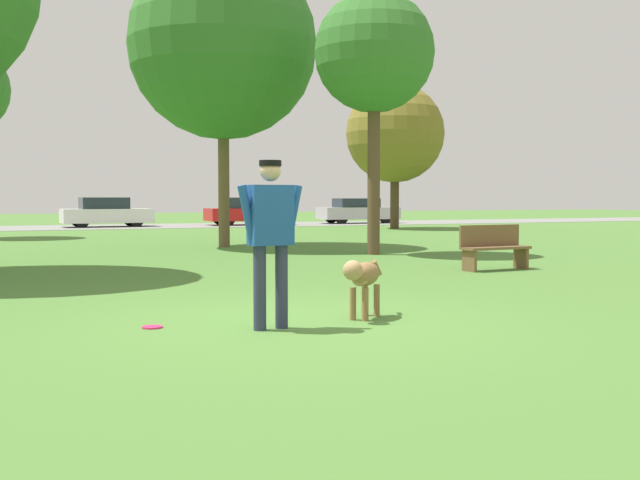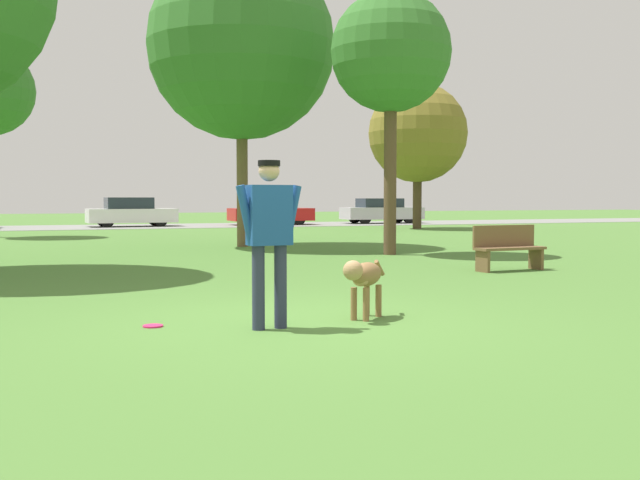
{
  "view_description": "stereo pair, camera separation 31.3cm",
  "coord_description": "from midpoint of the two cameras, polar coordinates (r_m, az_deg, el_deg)",
  "views": [
    {
      "loc": [
        -2.84,
        -7.46,
        1.35
      ],
      "look_at": [
        0.27,
        -0.11,
        0.9
      ],
      "focal_mm": 42.0,
      "sensor_mm": 36.0,
      "label": 1
    },
    {
      "loc": [
        -2.55,
        -7.57,
        1.35
      ],
      "look_at": [
        0.27,
        -0.11,
        0.9
      ],
      "focal_mm": 42.0,
      "sensor_mm": 36.0,
      "label": 2
    }
  ],
  "objects": [
    {
      "name": "ground_plane",
      "position": [
        8.1,
        -3.22,
        -6.38
      ],
      "size": [
        120.0,
        120.0,
        0.0
      ],
      "primitive_type": "plane",
      "color": "#4C7A33"
    },
    {
      "name": "tree_far_right",
      "position": [
        32.97,
        5.46,
        8.08
      ],
      "size": [
        4.28,
        4.28,
        6.29
      ],
      "color": "#4C3826",
      "rests_on": "ground_plane"
    },
    {
      "name": "parked_car_red",
      "position": [
        37.15,
        -5.83,
        2.17
      ],
      "size": [
        4.03,
        1.84,
        1.36
      ],
      "rotation": [
        0.0,
        0.0,
        -0.0
      ],
      "color": "red",
      "rests_on": "ground_plane"
    },
    {
      "name": "dog",
      "position": [
        8.33,
        2.21,
        -2.83
      ],
      "size": [
        0.8,
        0.74,
        0.68
      ],
      "rotation": [
        0.0,
        0.0,
        3.88
      ],
      "color": "olive",
      "rests_on": "ground_plane"
    },
    {
      "name": "person",
      "position": [
        7.66,
        -4.96,
        0.87
      ],
      "size": [
        0.72,
        0.25,
        1.73
      ],
      "rotation": [
        0.0,
        0.0,
        0.07
      ],
      "color": "#2D334C",
      "rests_on": "ground_plane"
    },
    {
      "name": "parked_car_silver",
      "position": [
        39.48,
        2.67,
        2.23
      ],
      "size": [
        4.24,
        1.8,
        1.32
      ],
      "rotation": [
        0.0,
        0.0,
        -0.03
      ],
      "color": "#B7B7BC",
      "rests_on": "ground_plane"
    },
    {
      "name": "frisbee",
      "position": [
        8.04,
        -13.76,
        -6.46
      ],
      "size": [
        0.21,
        0.21,
        0.02
      ],
      "color": "#E52366",
      "rests_on": "ground_plane"
    },
    {
      "name": "tree_near_right",
      "position": [
        18.14,
        3.64,
        13.98
      ],
      "size": [
        2.83,
        2.83,
        6.19
      ],
      "color": "brown",
      "rests_on": "ground_plane"
    },
    {
      "name": "far_road_strip",
      "position": [
        35.82,
        -18.64,
        0.92
      ],
      "size": [
        120.0,
        6.0,
        0.01
      ],
      "color": "gray",
      "rests_on": "ground_plane"
    },
    {
      "name": "park_bench",
      "position": [
        14.35,
        12.47,
        -0.44
      ],
      "size": [
        1.43,
        0.51,
        0.84
      ],
      "rotation": [
        0.0,
        0.0,
        0.08
      ],
      "color": "brown",
      "rests_on": "ground_plane"
    },
    {
      "name": "tree_mid_center",
      "position": [
        21.14,
        -7.85,
        14.5
      ],
      "size": [
        5.12,
        5.12,
        8.06
      ],
      "color": "brown",
      "rests_on": "ground_plane"
    },
    {
      "name": "parked_car_white",
      "position": [
        35.94,
        -16.22,
        2.01
      ],
      "size": [
        4.1,
        1.94,
        1.36
      ],
      "rotation": [
        0.0,
        0.0,
        0.05
      ],
      "color": "white",
      "rests_on": "ground_plane"
    }
  ]
}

